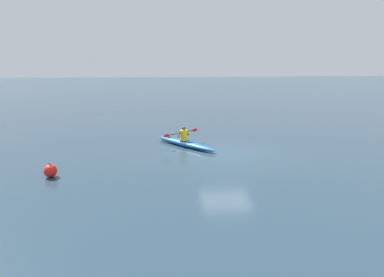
% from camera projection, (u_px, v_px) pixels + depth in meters
% --- Properties ---
extents(ground_plane, '(160.00, 160.00, 0.00)m').
position_uv_depth(ground_plane, '(227.00, 154.00, 16.39)').
color(ground_plane, '#233847').
extents(kayak, '(3.13, 3.68, 0.31)m').
position_uv_depth(kayak, '(185.00, 143.00, 17.83)').
color(kayak, '#1959A5').
rests_on(kayak, ground).
extents(kayaker, '(1.95, 1.59, 0.77)m').
position_uv_depth(kayaker, '(184.00, 134.00, 17.80)').
color(kayaker, yellow).
rests_on(kayaker, kayak).
extents(mooring_buoy_red_near, '(0.51, 0.51, 0.55)m').
position_uv_depth(mooring_buoy_red_near, '(50.00, 171.00, 13.09)').
color(mooring_buoy_red_near, red).
rests_on(mooring_buoy_red_near, ground).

